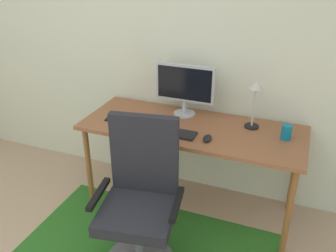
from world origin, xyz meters
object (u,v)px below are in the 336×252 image
object	(u,v)px
office_chair	(140,208)
desk_lamp	(255,97)
computer_mouse	(207,138)
monitor	(185,86)
coffee_cup	(286,132)
desk	(192,134)
keyboard	(167,132)
cell_phone	(112,117)

from	to	relation	value
office_chair	desk_lamp	bearing A→B (deg)	46.70
computer_mouse	monitor	bearing A→B (deg)	129.33
coffee_cup	desk_lamp	xyz separation A→B (m)	(-0.26, 0.10, 0.19)
desk	coffee_cup	bearing A→B (deg)	4.36
computer_mouse	office_chair	size ratio (longest dim) A/B	0.10
keyboard	office_chair	bearing A→B (deg)	-88.81
keyboard	coffee_cup	world-z (taller)	coffee_cup
desk	desk_lamp	xyz separation A→B (m)	(0.43, 0.15, 0.32)
desk	coffee_cup	world-z (taller)	coffee_cup
cell_phone	office_chair	bearing A→B (deg)	-55.03
computer_mouse	desk_lamp	distance (m)	0.48
computer_mouse	desk_lamp	bearing A→B (deg)	51.63
coffee_cup	computer_mouse	bearing A→B (deg)	-156.44
monitor	computer_mouse	size ratio (longest dim) A/B	4.66
cell_phone	office_chair	xyz separation A→B (m)	(0.53, -0.60, -0.31)
desk	computer_mouse	world-z (taller)	computer_mouse
coffee_cup	cell_phone	world-z (taller)	coffee_cup
desk	keyboard	size ratio (longest dim) A/B	3.97
keyboard	desk	bearing A→B (deg)	50.93
keyboard	cell_phone	bearing A→B (deg)	171.06
office_chair	keyboard	bearing A→B (deg)	81.42
desk	coffee_cup	xyz separation A→B (m)	(0.69, 0.05, 0.12)
monitor	computer_mouse	distance (m)	0.53
cell_phone	keyboard	bearing A→B (deg)	-15.33
keyboard	desk_lamp	size ratio (longest dim) A/B	1.16
monitor	office_chair	size ratio (longest dim) A/B	0.46
desk	office_chair	distance (m)	0.74
computer_mouse	coffee_cup	distance (m)	0.57
desk_lamp	office_chair	bearing A→B (deg)	-123.53
desk	coffee_cup	size ratio (longest dim) A/B	15.75
computer_mouse	cell_phone	distance (m)	0.83
coffee_cup	office_chair	bearing A→B (deg)	-137.87
monitor	coffee_cup	size ratio (longest dim) A/B	4.46
monitor	keyboard	distance (m)	0.43
desk_lamp	computer_mouse	bearing A→B (deg)	-128.37
office_chair	cell_phone	bearing A→B (deg)	121.60
keyboard	office_chair	world-z (taller)	office_chair
keyboard	desk_lamp	bearing A→B (deg)	29.62
desk	desk_lamp	distance (m)	0.56
cell_phone	desk_lamp	world-z (taller)	desk_lamp
keyboard	monitor	bearing A→B (deg)	88.66
keyboard	computer_mouse	xyz separation A→B (m)	(0.31, -0.01, 0.01)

